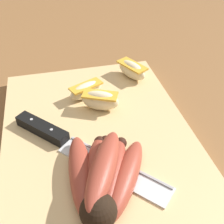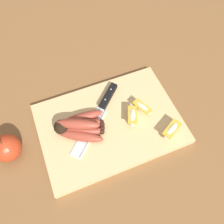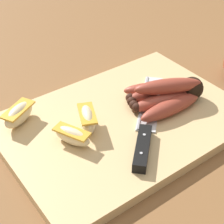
{
  "view_description": "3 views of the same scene",
  "coord_description": "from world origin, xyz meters",
  "views": [
    {
      "loc": [
        0.32,
        -0.07,
        0.34
      ],
      "look_at": [
        -0.03,
        0.01,
        0.04
      ],
      "focal_mm": 44.15,
      "sensor_mm": 36.0,
      "label": 1
    },
    {
      "loc": [
        0.11,
        0.28,
        0.66
      ],
      "look_at": [
        -0.01,
        -0.03,
        0.05
      ],
      "focal_mm": 36.27,
      "sensor_mm": 36.0,
      "label": 2
    },
    {
      "loc": [
        -0.33,
        -0.43,
        0.44
      ],
      "look_at": [
        -0.02,
        -0.01,
        0.04
      ],
      "focal_mm": 58.31,
      "sensor_mm": 36.0,
      "label": 3
    }
  ],
  "objects": [
    {
      "name": "ground_plane",
      "position": [
        0.0,
        0.0,
        0.0
      ],
      "size": [
        6.0,
        6.0,
        0.0
      ],
      "primitive_type": "plane",
      "color": "brown"
    },
    {
      "name": "cutting_board",
      "position": [
        -0.0,
        -0.02,
        0.01
      ],
      "size": [
        0.44,
        0.31,
        0.02
      ],
      "primitive_type": "cube",
      "color": "tan",
      "rests_on": "ground_plane"
    },
    {
      "name": "banana_bunch",
      "position": [
        0.1,
        -0.03,
        0.04
      ],
      "size": [
        0.16,
        0.13,
        0.05
      ],
      "color": "black",
      "rests_on": "cutting_board"
    },
    {
      "name": "chefs_knife",
      "position": [
        0.0,
        -0.07,
        0.03
      ],
      "size": [
        0.22,
        0.21,
        0.02
      ],
      "color": "silver",
      "rests_on": "cutting_board"
    },
    {
      "name": "apple_wedge_near",
      "position": [
        -0.07,
        -0.0,
        0.04
      ],
      "size": [
        0.05,
        0.07,
        0.04
      ],
      "color": "beige",
      "rests_on": "cutting_board"
    },
    {
      "name": "apple_wedge_middle",
      "position": [
        -0.16,
        0.09,
        0.04
      ],
      "size": [
        0.08,
        0.06,
        0.04
      ],
      "color": "beige",
      "rests_on": "cutting_board"
    },
    {
      "name": "apple_wedge_far",
      "position": [
        -0.11,
        -0.02,
        0.04
      ],
      "size": [
        0.05,
        0.07,
        0.03
      ],
      "color": "beige",
      "rests_on": "cutting_board"
    }
  ]
}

